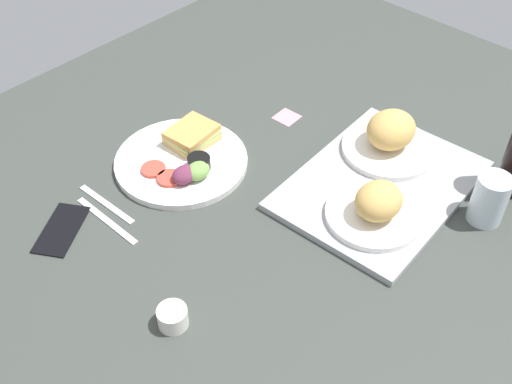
% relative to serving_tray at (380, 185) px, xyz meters
% --- Properties ---
extents(ground_plane, '(1.90, 1.50, 0.03)m').
position_rel_serving_tray_xyz_m(ground_plane, '(0.21, -0.19, -0.02)').
color(ground_plane, '#383D38').
extents(serving_tray, '(0.47, 0.36, 0.02)m').
position_rel_serving_tray_xyz_m(serving_tray, '(0.00, 0.00, 0.00)').
color(serving_tray, '#9EA0A3').
rests_on(serving_tray, ground_plane).
extents(bread_plate_near, '(0.22, 0.22, 0.10)m').
position_rel_serving_tray_xyz_m(bread_plate_near, '(-0.10, -0.05, 0.05)').
color(bread_plate_near, white).
rests_on(bread_plate_near, serving_tray).
extents(bread_plate_far, '(0.20, 0.20, 0.09)m').
position_rel_serving_tray_xyz_m(bread_plate_far, '(0.10, 0.05, 0.04)').
color(bread_plate_far, white).
rests_on(bread_plate_far, serving_tray).
extents(plate_with_salad, '(0.31, 0.31, 0.05)m').
position_rel_serving_tray_xyz_m(plate_with_salad, '(0.24, -0.38, 0.01)').
color(plate_with_salad, white).
rests_on(plate_with_salad, ground_plane).
extents(drinking_glass, '(0.07, 0.07, 0.11)m').
position_rel_serving_tray_xyz_m(drinking_glass, '(-0.07, 0.21, 0.05)').
color(drinking_glass, silver).
rests_on(drinking_glass, ground_plane).
extents(espresso_cup, '(0.06, 0.06, 0.04)m').
position_rel_serving_tray_xyz_m(espresso_cup, '(0.55, -0.06, 0.01)').
color(espresso_cup, silver).
rests_on(espresso_cup, ground_plane).
extents(fork, '(0.02, 0.17, 0.01)m').
position_rel_serving_tray_xyz_m(fork, '(0.45, -0.40, -0.01)').
color(fork, '#B7B7BC').
rests_on(fork, ground_plane).
extents(knife, '(0.02, 0.19, 0.01)m').
position_rel_serving_tray_xyz_m(knife, '(0.48, -0.36, -0.01)').
color(knife, '#B7B7BC').
rests_on(knife, ground_plane).
extents(cell_phone, '(0.16, 0.14, 0.01)m').
position_rel_serving_tray_xyz_m(cell_phone, '(0.56, -0.41, -0.00)').
color(cell_phone, black).
rests_on(cell_phone, ground_plane).
extents(sticky_note, '(0.06, 0.06, 0.00)m').
position_rel_serving_tray_xyz_m(sticky_note, '(-0.05, -0.32, -0.01)').
color(sticky_note, pink).
rests_on(sticky_note, ground_plane).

